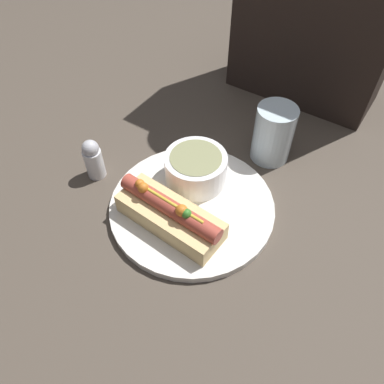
{
  "coord_description": "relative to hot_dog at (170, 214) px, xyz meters",
  "views": [
    {
      "loc": [
        0.21,
        -0.31,
        0.48
      ],
      "look_at": [
        0.0,
        0.0,
        0.04
      ],
      "focal_mm": 35.0,
      "sensor_mm": 36.0,
      "label": 1
    }
  ],
  "objects": [
    {
      "name": "soup_bowl",
      "position": [
        -0.02,
        0.1,
        0.01
      ],
      "size": [
        0.1,
        0.1,
        0.05
      ],
      "color": "white",
      "rests_on": "dinner_plate"
    },
    {
      "name": "drinking_glass",
      "position": [
        0.05,
        0.23,
        0.02
      ],
      "size": [
        0.07,
        0.07,
        0.1
      ],
      "color": "silver",
      "rests_on": "ground_plane"
    },
    {
      "name": "salt_shaker",
      "position": [
        -0.18,
        0.02,
        0.0
      ],
      "size": [
        0.03,
        0.03,
        0.08
      ],
      "color": "silver",
      "rests_on": "ground_plane"
    },
    {
      "name": "dinner_plate",
      "position": [
        0.01,
        0.05,
        -0.03
      ],
      "size": [
        0.26,
        0.26,
        0.01
      ],
      "color": "white",
      "rests_on": "ground_plane"
    },
    {
      "name": "hot_dog",
      "position": [
        0.0,
        0.0,
        0.0
      ],
      "size": [
        0.17,
        0.07,
        0.06
      ],
      "rotation": [
        0.0,
        0.0,
        -0.06
      ],
      "color": "#E5C17F",
      "rests_on": "dinner_plate"
    },
    {
      "name": "spoon",
      "position": [
        -0.04,
        0.09,
        -0.02
      ],
      "size": [
        0.03,
        0.15,
        0.01
      ],
      "rotation": [
        0.0,
        0.0,
        1.55
      ],
      "color": "#B7B7BC",
      "rests_on": "dinner_plate"
    },
    {
      "name": "ground_plane",
      "position": [
        0.01,
        0.05,
        -0.04
      ],
      "size": [
        4.0,
        4.0,
        0.0
      ],
      "primitive_type": "plane",
      "color": "#4C4238"
    }
  ]
}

